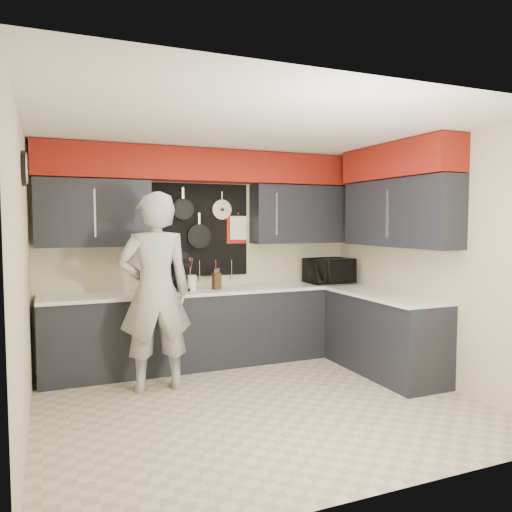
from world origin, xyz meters
name	(u,v)px	position (x,y,z in m)	size (l,w,h in m)	color
ground	(259,404)	(0.00, 0.00, 0.00)	(4.00, 4.00, 0.00)	beige
back_wall_assembly	(208,199)	(0.01, 1.60, 2.01)	(4.00, 0.36, 2.60)	beige
right_wall_assembly	(402,203)	(1.85, 0.26, 1.94)	(0.36, 3.50, 2.60)	beige
left_wall_assembly	(23,273)	(-1.99, 0.02, 1.33)	(0.05, 3.50, 2.60)	beige
base_cabinets	(259,329)	(0.49, 1.13, 0.46)	(3.95, 2.20, 0.92)	black
microwave	(329,271)	(1.61, 1.40, 1.08)	(0.59, 0.40, 0.33)	black
knife_block	(217,281)	(0.04, 1.39, 1.02)	(0.09, 0.09, 0.19)	#342310
utensil_crock	(191,282)	(-0.25, 1.47, 1.01)	(0.14, 0.14, 0.18)	white
coffee_maker	(182,275)	(-0.36, 1.48, 1.10)	(0.25, 0.28, 0.34)	black
person	(155,292)	(-0.81, 0.78, 1.01)	(0.74, 0.49, 2.03)	#B0B0AD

